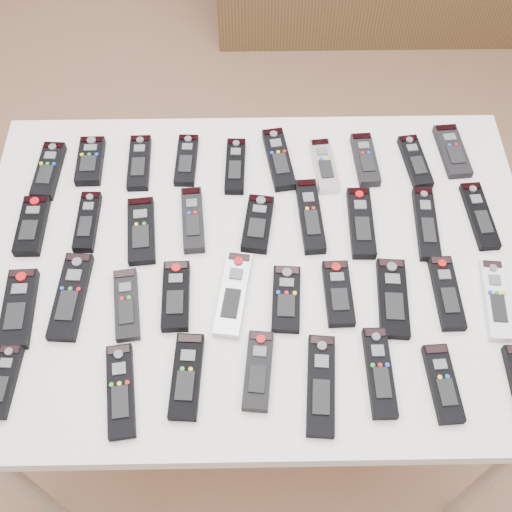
{
  "coord_description": "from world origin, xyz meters",
  "views": [
    {
      "loc": [
        -0.13,
        -0.82,
        1.98
      ],
      "look_at": [
        -0.12,
        -0.06,
        0.8
      ],
      "focal_mm": 45.0,
      "sensor_mm": 36.0,
      "label": 1
    }
  ],
  "objects_px": {
    "remote_8": "(415,162)",
    "remote_35": "(443,383)",
    "remote_19": "(19,308)",
    "remote_7": "(365,160)",
    "remote_17": "(426,223)",
    "remote_12": "(141,231)",
    "remote_29": "(4,381)",
    "remote_33": "(321,385)",
    "remote_3": "(186,160)",
    "remote_21": "(127,305)",
    "remote_0": "(49,171)",
    "remote_11": "(87,222)",
    "remote_1": "(90,161)",
    "remote_26": "(393,298)",
    "remote_27": "(447,293)",
    "remote_31": "(187,376)",
    "remote_6": "(324,166)",
    "remote_14": "(258,224)",
    "remote_2": "(139,163)",
    "remote_22": "(176,296)",
    "remote_9": "(452,151)",
    "remote_30": "(121,391)",
    "remote_15": "(310,216)",
    "remote_5": "(279,159)",
    "remote_32": "(258,371)",
    "remote_4": "(235,166)",
    "remote_23": "(233,294)",
    "table": "(256,274)",
    "remote_13": "(193,220)",
    "remote_10": "(32,226)",
    "remote_18": "(479,216)",
    "remote_16": "(361,223)",
    "remote_34": "(379,372)"
  },
  "relations": [
    {
      "from": "remote_22",
      "to": "remote_31",
      "type": "xyz_separation_m",
      "value": [
        0.03,
        -0.18,
        -0.0
      ]
    },
    {
      "from": "remote_29",
      "to": "remote_30",
      "type": "xyz_separation_m",
      "value": [
        0.23,
        -0.02,
        -0.0
      ]
    },
    {
      "from": "table",
      "to": "remote_19",
      "type": "xyz_separation_m",
      "value": [
        -0.5,
        -0.12,
        0.07
      ]
    },
    {
      "from": "remote_15",
      "to": "remote_26",
      "type": "bearing_deg",
      "value": -56.89
    },
    {
      "from": "remote_5",
      "to": "remote_32",
      "type": "xyz_separation_m",
      "value": [
        -0.06,
        -0.55,
        0.0
      ]
    },
    {
      "from": "remote_21",
      "to": "remote_0",
      "type": "bearing_deg",
      "value": 113.49
    },
    {
      "from": "remote_27",
      "to": "remote_32",
      "type": "relative_size",
      "value": 1.07
    },
    {
      "from": "remote_0",
      "to": "remote_21",
      "type": "height_order",
      "value": "remote_0"
    },
    {
      "from": "remote_3",
      "to": "remote_21",
      "type": "distance_m",
      "value": 0.42
    },
    {
      "from": "remote_1",
      "to": "remote_26",
      "type": "height_order",
      "value": "remote_1"
    },
    {
      "from": "remote_1",
      "to": "remote_17",
      "type": "height_order",
      "value": "remote_1"
    },
    {
      "from": "remote_7",
      "to": "remote_26",
      "type": "relative_size",
      "value": 0.84
    },
    {
      "from": "remote_2",
      "to": "remote_22",
      "type": "xyz_separation_m",
      "value": [
        0.11,
        -0.38,
        0.0
      ]
    },
    {
      "from": "remote_7",
      "to": "remote_17",
      "type": "height_order",
      "value": "remote_7"
    },
    {
      "from": "remote_26",
      "to": "remote_13",
      "type": "bearing_deg",
      "value": 157.93
    },
    {
      "from": "remote_12",
      "to": "remote_14",
      "type": "height_order",
      "value": "remote_14"
    },
    {
      "from": "remote_11",
      "to": "remote_21",
      "type": "height_order",
      "value": "remote_11"
    },
    {
      "from": "remote_6",
      "to": "remote_7",
      "type": "relative_size",
      "value": 1.0
    },
    {
      "from": "remote_0",
      "to": "remote_9",
      "type": "relative_size",
      "value": 1.02
    },
    {
      "from": "remote_29",
      "to": "remote_33",
      "type": "relative_size",
      "value": 0.73
    },
    {
      "from": "remote_13",
      "to": "remote_22",
      "type": "distance_m",
      "value": 0.2
    },
    {
      "from": "remote_6",
      "to": "remote_15",
      "type": "bearing_deg",
      "value": -111.33
    },
    {
      "from": "remote_14",
      "to": "remote_27",
      "type": "relative_size",
      "value": 0.86
    },
    {
      "from": "remote_7",
      "to": "remote_9",
      "type": "height_order",
      "value": "remote_7"
    },
    {
      "from": "remote_9",
      "to": "remote_29",
      "type": "relative_size",
      "value": 1.08
    },
    {
      "from": "remote_14",
      "to": "remote_23",
      "type": "relative_size",
      "value": 0.75
    },
    {
      "from": "remote_4",
      "to": "remote_15",
      "type": "distance_m",
      "value": 0.23
    },
    {
      "from": "remote_7",
      "to": "remote_26",
      "type": "bearing_deg",
      "value": -90.77
    },
    {
      "from": "remote_5",
      "to": "remote_4",
      "type": "bearing_deg",
      "value": -177.8
    },
    {
      "from": "remote_10",
      "to": "remote_12",
      "type": "xyz_separation_m",
      "value": [
        0.25,
        -0.02,
        -0.0
      ]
    },
    {
      "from": "remote_16",
      "to": "remote_33",
      "type": "relative_size",
      "value": 0.91
    },
    {
      "from": "remote_35",
      "to": "remote_23",
      "type": "bearing_deg",
      "value": 149.71
    },
    {
      "from": "remote_7",
      "to": "remote_19",
      "type": "height_order",
      "value": "same"
    },
    {
      "from": "remote_18",
      "to": "remote_23",
      "type": "relative_size",
      "value": 0.91
    },
    {
      "from": "remote_22",
      "to": "remote_19",
      "type": "bearing_deg",
      "value": -176.86
    },
    {
      "from": "remote_10",
      "to": "remote_18",
      "type": "height_order",
      "value": "remote_10"
    },
    {
      "from": "remote_3",
      "to": "remote_6",
      "type": "height_order",
      "value": "remote_6"
    },
    {
      "from": "remote_31",
      "to": "remote_9",
      "type": "bearing_deg",
      "value": 46.09
    },
    {
      "from": "table",
      "to": "remote_27",
      "type": "height_order",
      "value": "remote_27"
    },
    {
      "from": "remote_9",
      "to": "remote_34",
      "type": "bearing_deg",
      "value": -118.18
    },
    {
      "from": "remote_14",
      "to": "remote_18",
      "type": "relative_size",
      "value": 0.82
    },
    {
      "from": "remote_10",
      "to": "remote_22",
      "type": "relative_size",
      "value": 0.96
    },
    {
      "from": "remote_8",
      "to": "remote_35",
      "type": "xyz_separation_m",
      "value": [
        -0.03,
        -0.57,
        0.0
      ]
    },
    {
      "from": "remote_8",
      "to": "remote_19",
      "type": "bearing_deg",
      "value": -163.28
    },
    {
      "from": "remote_12",
      "to": "remote_19",
      "type": "bearing_deg",
      "value": -146.15
    },
    {
      "from": "remote_14",
      "to": "remote_16",
      "type": "bearing_deg",
      "value": 7.87
    },
    {
      "from": "remote_2",
      "to": "remote_22",
      "type": "relative_size",
      "value": 1.02
    },
    {
      "from": "remote_4",
      "to": "remote_12",
      "type": "xyz_separation_m",
      "value": [
        -0.21,
        -0.19,
        -0.0
      ]
    },
    {
      "from": "remote_27",
      "to": "remote_31",
      "type": "relative_size",
      "value": 1.0
    },
    {
      "from": "table",
      "to": "remote_1",
      "type": "distance_m",
      "value": 0.5
    }
  ]
}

